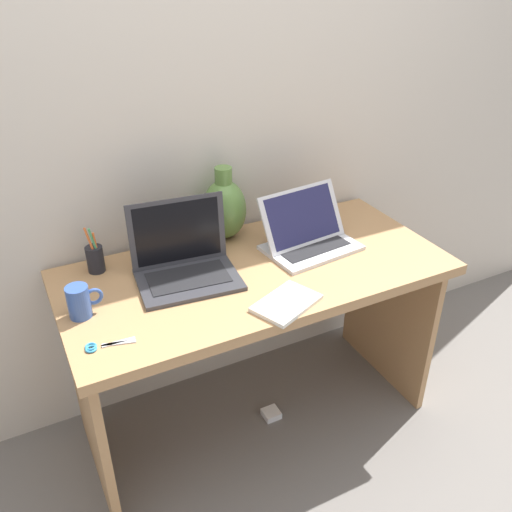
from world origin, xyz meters
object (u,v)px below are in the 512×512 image
object	(u,v)px
laptop_right	(307,233)
power_brick	(271,414)
notebook_stack	(286,303)
pen_cup	(95,258)
coffee_mug	(80,301)
scissors	(101,346)
green_vase	(224,208)
laptop_left	(183,257)

from	to	relation	value
laptop_right	power_brick	distance (m)	0.83
notebook_stack	pen_cup	distance (m)	0.71
laptop_right	coffee_mug	bearing A→B (deg)	-175.70
scissors	power_brick	distance (m)	1.01
coffee_mug	green_vase	bearing A→B (deg)	24.43
laptop_left	coffee_mug	world-z (taller)	laptop_left
laptop_right	notebook_stack	bearing A→B (deg)	-130.66
laptop_right	pen_cup	bearing A→B (deg)	166.46
laptop_left	notebook_stack	xyz separation A→B (m)	(0.23, -0.33, -0.06)
laptop_right	notebook_stack	size ratio (longest dim) A/B	1.71
laptop_right	pen_cup	world-z (taller)	laptop_right
laptop_right	pen_cup	xyz separation A→B (m)	(-0.77, 0.19, -0.00)
laptop_right	green_vase	size ratio (longest dim) A/B	1.27
notebook_stack	scissors	world-z (taller)	notebook_stack
scissors	power_brick	bearing A→B (deg)	13.58
green_vase	scissors	distance (m)	0.77
laptop_left	green_vase	distance (m)	0.32
notebook_stack	scissors	size ratio (longest dim) A/B	1.48
laptop_left	coffee_mug	size ratio (longest dim) A/B	3.28
scissors	power_brick	xyz separation A→B (m)	(0.67, 0.16, -0.74)
green_vase	scissors	bearing A→B (deg)	-142.61
laptop_left	power_brick	distance (m)	0.87
scissors	coffee_mug	bearing A→B (deg)	95.34
laptop_right	green_vase	xyz separation A→B (m)	(-0.25, 0.22, 0.07)
laptop_left	laptop_right	distance (m)	0.50
green_vase	coffee_mug	xyz separation A→B (m)	(-0.62, -0.28, -0.07)
pen_cup	power_brick	bearing A→B (deg)	-25.03
notebook_stack	pen_cup	bearing A→B (deg)	135.60
coffee_mug	power_brick	world-z (taller)	coffee_mug
pen_cup	power_brick	xyz separation A→B (m)	(0.58, -0.27, -0.79)
laptop_right	coffee_mug	world-z (taller)	laptop_right
scissors	notebook_stack	bearing A→B (deg)	-6.03
notebook_stack	pen_cup	xyz separation A→B (m)	(-0.50, 0.49, 0.05)
green_vase	pen_cup	xyz separation A→B (m)	(-0.52, -0.03, -0.07)
power_brick	coffee_mug	bearing A→B (deg)	178.34
laptop_left	scissors	distance (m)	0.46
laptop_right	power_brick	bearing A→B (deg)	-155.78
coffee_mug	pen_cup	distance (m)	0.27
pen_cup	notebook_stack	bearing A→B (deg)	-44.40
notebook_stack	green_vase	bearing A→B (deg)	88.19
pen_cup	laptop_left	bearing A→B (deg)	-30.26
power_brick	laptop_left	bearing A→B (deg)	160.10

